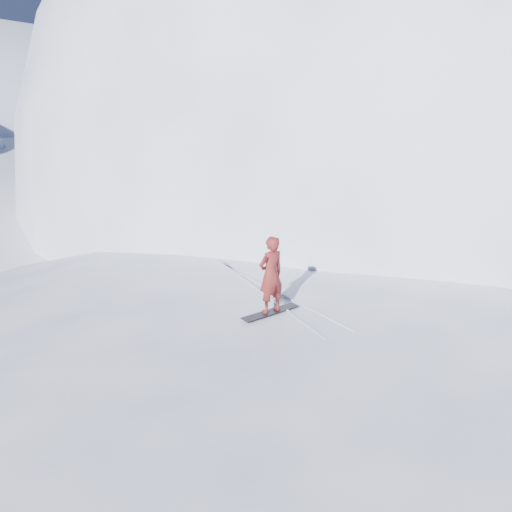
{
  "coord_description": "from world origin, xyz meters",
  "views": [
    {
      "loc": [
        -6.03,
        -7.59,
        7.83
      ],
      "look_at": [
        -1.45,
        4.9,
        3.5
      ],
      "focal_mm": 40.0,
      "sensor_mm": 36.0,
      "label": 1
    }
  ],
  "objects": [
    {
      "name": "board_tracks",
      "position": [
        -1.01,
        5.17,
        2.42
      ],
      "size": [
        1.58,
        5.97,
        0.04
      ],
      "color": "silver",
      "rests_on": "ground"
    },
    {
      "name": "snowboard",
      "position": [
        -1.45,
        3.9,
        2.41
      ],
      "size": [
        1.56,
        0.73,
        0.03
      ],
      "primitive_type": "cube",
      "rotation": [
        0.0,
        0.0,
        0.3
      ],
      "color": "black",
      "rests_on": "near_ridge"
    },
    {
      "name": "peak_shoulder",
      "position": [
        10.0,
        20.0,
        0.0
      ],
      "size": [
        28.0,
        24.0,
        18.0
      ],
      "primitive_type": "ellipsoid",
      "color": "white",
      "rests_on": "ground"
    },
    {
      "name": "ground",
      "position": [
        0.0,
        0.0,
        0.0
      ],
      "size": [
        400.0,
        400.0,
        0.0
      ],
      "primitive_type": "plane",
      "color": "white",
      "rests_on": "ground"
    },
    {
      "name": "wind_bumps",
      "position": [
        -0.56,
        2.12,
        0.0
      ],
      "size": [
        16.0,
        14.4,
        1.0
      ],
      "color": "white",
      "rests_on": "ground"
    },
    {
      "name": "snowboarder",
      "position": [
        -1.45,
        3.9,
        3.35
      ],
      "size": [
        0.77,
        0.62,
        1.85
      ],
      "primitive_type": "imported",
      "rotation": [
        0.0,
        0.0,
        3.44
      ],
      "color": "maroon",
      "rests_on": "snowboard"
    },
    {
      "name": "near_ridge",
      "position": [
        1.0,
        3.0,
        0.0
      ],
      "size": [
        36.0,
        28.0,
        4.8
      ],
      "primitive_type": "ellipsoid",
      "color": "white",
      "rests_on": "ground"
    },
    {
      "name": "summit_peak",
      "position": [
        22.0,
        26.0,
        0.0
      ],
      "size": [
        60.0,
        56.0,
        56.0
      ],
      "primitive_type": "ellipsoid",
      "color": "white",
      "rests_on": "ground"
    }
  ]
}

